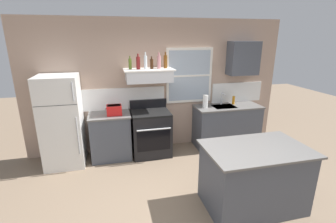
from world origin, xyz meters
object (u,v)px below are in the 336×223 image
object	(u,v)px
refrigerator	(62,122)
stove_range	(151,133)
bottle_red_label_wine	(138,63)
bottle_brown_stout	(152,64)
toaster	(114,110)
bottle_rose_pink	(159,62)
kitchen_island	(253,177)
paper_towel_roll	(205,101)
dish_soap_bottle	(233,100)
bottle_amber_wine	(165,61)
bottle_olive_oil_square	(130,64)
bottle_clear_tall	(145,62)

from	to	relation	value
refrigerator	stove_range	size ratio (longest dim) A/B	1.55
bottle_red_label_wine	bottle_brown_stout	xyz separation A→B (m)	(0.26, -0.01, -0.02)
toaster	bottle_rose_pink	world-z (taller)	bottle_rose_pink
bottle_rose_pink	kitchen_island	size ratio (longest dim) A/B	0.22
bottle_red_label_wine	paper_towel_roll	world-z (taller)	bottle_red_label_wine
stove_range	dish_soap_bottle	size ratio (longest dim) A/B	6.06
dish_soap_bottle	kitchen_island	xyz separation A→B (m)	(-0.76, -2.08, -0.54)
paper_towel_roll	kitchen_island	world-z (taller)	paper_towel_roll
refrigerator	bottle_brown_stout	xyz separation A→B (m)	(1.71, 0.11, 1.00)
stove_range	bottle_brown_stout	size ratio (longest dim) A/B	4.63
refrigerator	bottle_amber_wine	world-z (taller)	bottle_amber_wine
bottle_olive_oil_square	stove_range	bearing A→B (deg)	-18.69
bottle_olive_oil_square	bottle_brown_stout	distance (m)	0.41
stove_range	bottle_clear_tall	world-z (taller)	bottle_clear_tall
bottle_clear_tall	bottle_red_label_wine	bearing A→B (deg)	167.91
refrigerator	stove_range	distance (m)	1.69
refrigerator	toaster	bearing A→B (deg)	-0.59
bottle_red_label_wine	bottle_rose_pink	xyz separation A→B (m)	(0.40, 0.00, 0.01)
bottle_clear_tall	dish_soap_bottle	size ratio (longest dim) A/B	1.77
bottle_olive_oil_square	dish_soap_bottle	bearing A→B (deg)	0.50
toaster	kitchen_island	bearing A→B (deg)	-46.38
refrigerator	paper_towel_roll	size ratio (longest dim) A/B	6.28
bottle_clear_tall	dish_soap_bottle	xyz separation A→B (m)	(1.94, 0.08, -0.88)
refrigerator	bottle_rose_pink	size ratio (longest dim) A/B	5.52
toaster	bottle_olive_oil_square	distance (m)	0.92
bottle_brown_stout	bottle_olive_oil_square	bearing A→B (deg)	175.45
refrigerator	toaster	world-z (taller)	refrigerator
bottle_red_label_wine	bottle_rose_pink	distance (m)	0.40
refrigerator	dish_soap_bottle	xyz separation A→B (m)	(3.53, 0.16, 0.15)
bottle_rose_pink	kitchen_island	distance (m)	2.65
bottle_amber_wine	kitchen_island	world-z (taller)	bottle_amber_wine
bottle_olive_oil_square	paper_towel_roll	xyz separation A→B (m)	(1.52, -0.08, -0.81)
kitchen_island	stove_range	bearing A→B (deg)	119.97
bottle_brown_stout	bottle_clear_tall	bearing A→B (deg)	-169.31
refrigerator	bottle_olive_oil_square	distance (m)	1.65
bottle_amber_wine	kitchen_island	bearing A→B (deg)	-69.49
bottle_clear_tall	paper_towel_roll	xyz separation A→B (m)	(1.24, -0.02, -0.83)
kitchen_island	bottle_brown_stout	bearing A→B (deg)	117.63
stove_range	bottle_clear_tall	distance (m)	1.42
bottle_olive_oil_square	dish_soap_bottle	world-z (taller)	bottle_olive_oil_square
toaster	paper_towel_roll	xyz separation A→B (m)	(1.88, 0.07, 0.04)
dish_soap_bottle	stove_range	bearing A→B (deg)	-175.82
bottle_olive_oil_square	bottle_red_label_wine	size ratio (longest dim) A/B	0.86
bottle_clear_tall	bottle_rose_pink	size ratio (longest dim) A/B	1.04
paper_towel_roll	bottle_amber_wine	bearing A→B (deg)	172.98
bottle_clear_tall	dish_soap_bottle	world-z (taller)	bottle_clear_tall
toaster	stove_range	xyz separation A→B (m)	(0.70, 0.03, -0.54)
bottle_red_label_wine	bottle_amber_wine	size ratio (longest dim) A/B	0.94
kitchen_island	toaster	bearing A→B (deg)	133.62
bottle_amber_wine	paper_towel_roll	bearing A→B (deg)	-7.02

